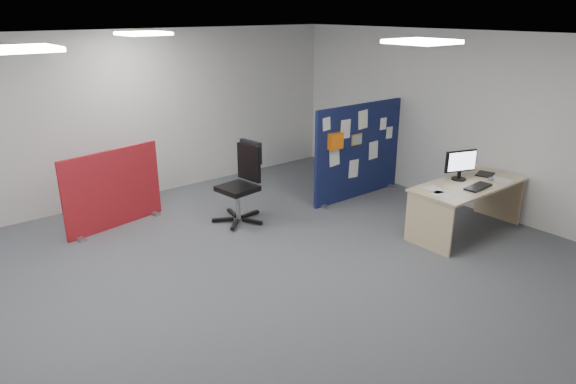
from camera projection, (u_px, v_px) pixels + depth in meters
floor at (217, 291)px, 5.75m from camera, size 9.00×9.00×0.00m
ceiling at (203, 41)px, 4.84m from camera, size 9.00×7.00×0.02m
wall_back at (93, 122)px, 7.87m from camera, size 9.00×0.02×2.70m
wall_front at (549, 336)px, 2.73m from camera, size 9.00×0.02×2.70m
wall_right at (463, 121)px, 7.95m from camera, size 0.02×7.00×2.70m
ceiling_lights at (199, 40)px, 5.54m from camera, size 4.10×4.10×0.04m
navy_divider at (358, 151)px, 8.41m from camera, size 1.89×0.30×1.56m
main_desk at (465, 194)px, 7.12m from camera, size 1.75×0.78×0.73m
monitor_main at (460, 164)px, 7.11m from camera, size 0.46×0.20×0.42m
keyboard at (478, 187)px, 6.86m from camera, size 0.46×0.21×0.02m
mouse at (491, 179)px, 7.16m from camera, size 0.11×0.09×0.03m
paper_tray at (485, 174)px, 7.40m from camera, size 0.33×0.29×0.01m
red_divider at (113, 190)px, 7.30m from camera, size 1.50×0.33×1.14m
office_chair at (243, 177)px, 7.51m from camera, size 0.76×0.77×1.16m
desk_papers at (461, 188)px, 6.85m from camera, size 1.40×0.66×0.00m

